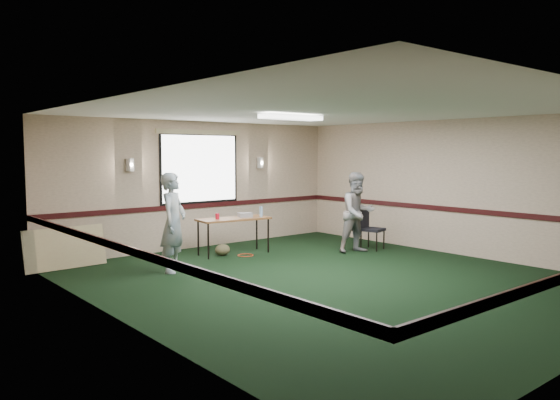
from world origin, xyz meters
TOP-DOWN VIEW (x-y plane):
  - ground at (0.00, 0.00)m, footprint 8.00×8.00m
  - room_shell at (0.00, 2.12)m, footprint 8.00×8.02m
  - folding_table at (0.08, 2.85)m, footprint 1.52×0.76m
  - projector at (0.35, 2.83)m, footprint 0.32×0.29m
  - game_console at (0.46, 2.97)m, footprint 0.19×0.16m
  - red_cup at (-0.28, 2.89)m, footprint 0.08×0.08m
  - water_bottle at (0.64, 2.67)m, footprint 0.06×0.06m
  - duffel_bag at (-0.20, 2.85)m, footprint 0.36×0.30m
  - cable_coil at (0.15, 2.55)m, footprint 0.41×0.41m
  - folded_table at (-3.00, 3.60)m, footprint 1.44×0.29m
  - conference_chair at (2.59, 1.48)m, footprint 0.52×0.54m
  - person_left at (-1.65, 2.15)m, footprint 0.74×0.70m
  - person_right at (2.14, 1.38)m, footprint 0.91×0.78m

SIDE VIEW (x-z plane):
  - ground at x=0.00m, z-range 0.00..0.00m
  - cable_coil at x=0.15m, z-range 0.00..0.02m
  - duffel_bag at x=-0.20m, z-range 0.00..0.23m
  - folded_table at x=-3.00m, z-range 0.00..0.73m
  - conference_chair at x=2.59m, z-range 0.07..0.94m
  - folding_table at x=0.08m, z-range 0.31..1.04m
  - game_console at x=0.46m, z-range 0.73..0.78m
  - projector at x=0.35m, z-range 0.73..0.82m
  - red_cup at x=-0.28m, z-range 0.73..0.85m
  - person_right at x=2.14m, z-range 0.00..1.64m
  - water_bottle at x=0.64m, z-range 0.73..0.94m
  - person_left at x=-1.65m, z-range 0.00..1.70m
  - room_shell at x=0.00m, z-range -2.42..5.58m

